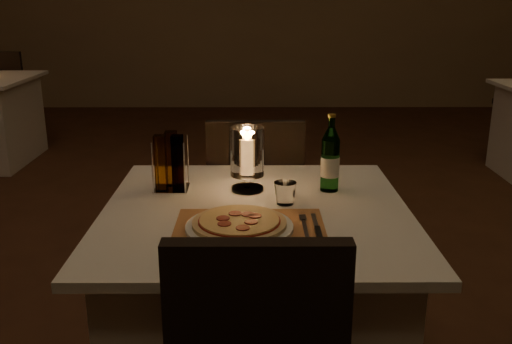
{
  "coord_description": "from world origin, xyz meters",
  "views": [
    {
      "loc": [
        0.16,
        -2.41,
        1.41
      ],
      "look_at": [
        0.17,
        -0.65,
        0.86
      ],
      "focal_mm": 40.0,
      "sensor_mm": 36.0,
      "label": 1
    }
  ],
  "objects_px": {
    "pizza": "(239,222)",
    "hurricane_candle": "(247,154)",
    "main_table": "(256,308)",
    "plate": "(239,227)",
    "water_bottle": "(330,160)",
    "chair_far": "(255,192)",
    "tumbler": "(285,193)"
  },
  "relations": [
    {
      "from": "chair_far",
      "to": "plate",
      "type": "height_order",
      "value": "chair_far"
    },
    {
      "from": "tumbler",
      "to": "hurricane_candle",
      "type": "distance_m",
      "value": 0.21
    },
    {
      "from": "pizza",
      "to": "chair_far",
      "type": "bearing_deg",
      "value": 86.8
    },
    {
      "from": "chair_far",
      "to": "pizza",
      "type": "bearing_deg",
      "value": -93.2
    },
    {
      "from": "water_bottle",
      "to": "main_table",
      "type": "bearing_deg",
      "value": -144.61
    },
    {
      "from": "chair_far",
      "to": "plate",
      "type": "bearing_deg",
      "value": -93.2
    },
    {
      "from": "main_table",
      "to": "water_bottle",
      "type": "distance_m",
      "value": 0.58
    },
    {
      "from": "main_table",
      "to": "water_bottle",
      "type": "relative_size",
      "value": 3.62
    },
    {
      "from": "main_table",
      "to": "chair_far",
      "type": "relative_size",
      "value": 1.11
    },
    {
      "from": "pizza",
      "to": "hurricane_candle",
      "type": "xyz_separation_m",
      "value": [
        0.02,
        0.37,
        0.11
      ]
    },
    {
      "from": "main_table",
      "to": "chair_far",
      "type": "xyz_separation_m",
      "value": [
        0.0,
        0.71,
        0.18
      ]
    },
    {
      "from": "pizza",
      "to": "plate",
      "type": "bearing_deg",
      "value": 109.19
    },
    {
      "from": "tumbler",
      "to": "plate",
      "type": "bearing_deg",
      "value": -122.87
    },
    {
      "from": "pizza",
      "to": "hurricane_candle",
      "type": "height_order",
      "value": "hurricane_candle"
    },
    {
      "from": "main_table",
      "to": "tumbler",
      "type": "bearing_deg",
      "value": 26.21
    },
    {
      "from": "plate",
      "to": "tumbler",
      "type": "relative_size",
      "value": 4.26
    },
    {
      "from": "plate",
      "to": "hurricane_candle",
      "type": "height_order",
      "value": "hurricane_candle"
    },
    {
      "from": "chair_far",
      "to": "water_bottle",
      "type": "distance_m",
      "value": 0.66
    },
    {
      "from": "pizza",
      "to": "hurricane_candle",
      "type": "bearing_deg",
      "value": 86.95
    },
    {
      "from": "hurricane_candle",
      "to": "main_table",
      "type": "bearing_deg",
      "value": -80.74
    },
    {
      "from": "main_table",
      "to": "plate",
      "type": "bearing_deg",
      "value": -105.52
    },
    {
      "from": "main_table",
      "to": "tumbler",
      "type": "distance_m",
      "value": 0.42
    },
    {
      "from": "water_bottle",
      "to": "hurricane_candle",
      "type": "bearing_deg",
      "value": 179.97
    },
    {
      "from": "chair_far",
      "to": "hurricane_candle",
      "type": "bearing_deg",
      "value": -93.3
    },
    {
      "from": "main_table",
      "to": "plate",
      "type": "relative_size",
      "value": 3.12
    },
    {
      "from": "main_table",
      "to": "chair_far",
      "type": "bearing_deg",
      "value": 90.0
    },
    {
      "from": "tumbler",
      "to": "water_bottle",
      "type": "distance_m",
      "value": 0.23
    },
    {
      "from": "plate",
      "to": "main_table",
      "type": "bearing_deg",
      "value": 74.48
    },
    {
      "from": "pizza",
      "to": "tumbler",
      "type": "xyz_separation_m",
      "value": [
        0.15,
        0.23,
        0.01
      ]
    },
    {
      "from": "plate",
      "to": "pizza",
      "type": "height_order",
      "value": "pizza"
    },
    {
      "from": "chair_far",
      "to": "tumbler",
      "type": "distance_m",
      "value": 0.71
    },
    {
      "from": "pizza",
      "to": "tumbler",
      "type": "bearing_deg",
      "value": 57.16
    }
  ]
}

